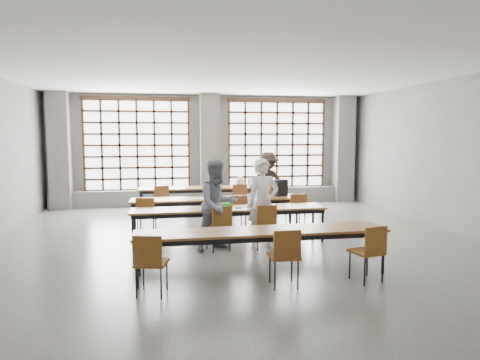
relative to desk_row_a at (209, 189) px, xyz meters
name	(u,v)px	position (x,y,z in m)	size (l,w,h in m)	color
floor	(238,245)	(0.16, -3.86, -0.66)	(11.00, 11.00, 0.00)	#4E4E4B
ceiling	(238,68)	(0.16, -3.86, 2.84)	(11.00, 11.00, 0.00)	silver
wall_back	(209,150)	(0.16, 1.64, 1.09)	(10.00, 10.00, 0.00)	#5B5B59
wall_front	(368,201)	(0.16, -9.36, 1.09)	(10.00, 10.00, 0.00)	#5B5B59
wall_right	(463,157)	(5.16, -3.86, 1.09)	(11.00, 11.00, 0.00)	#5B5B59
column_left	(60,151)	(-4.34, 1.36, 1.09)	(0.60, 0.55, 3.50)	#595956
column_mid	(210,150)	(0.16, 1.36, 1.09)	(0.60, 0.55, 3.50)	#595956
column_right	(343,149)	(4.66, 1.36, 1.09)	(0.60, 0.55, 3.50)	#595956
window_left	(137,145)	(-2.09, 1.56, 1.24)	(3.32, 0.12, 3.00)	white
window_right	(277,145)	(2.41, 1.56, 1.24)	(3.32, 0.12, 3.00)	white
sill_ledge	(210,196)	(0.16, 1.44, -0.41)	(9.80, 0.35, 0.50)	#595956
desk_row_a	(209,189)	(0.00, 0.00, 0.00)	(4.00, 0.70, 0.73)	brown
desk_row_b	(216,201)	(-0.07, -2.16, 0.00)	(4.00, 0.70, 0.73)	brown
desk_row_c	(229,211)	(0.03, -3.58, 0.00)	(4.00, 0.70, 0.73)	brown
desk_row_d	(262,234)	(0.23, -5.72, 0.00)	(4.00, 0.70, 0.73)	brown
chair_back_left	(161,198)	(-1.38, -0.63, -0.13)	(0.51, 0.51, 0.88)	brown
chair_back_mid	(240,196)	(0.79, -0.63, -0.13)	(0.49, 0.49, 0.88)	brown
chair_back_right	(269,195)	(1.60, -0.63, -0.13)	(0.42, 0.43, 0.88)	brown
chair_mid_left	(146,213)	(-1.68, -2.78, -0.13)	(0.46, 0.47, 0.88)	brown
chair_mid_centre	(237,210)	(0.34, -2.78, -0.13)	(0.47, 0.47, 0.88)	brown
chair_mid_right	(297,208)	(1.73, -2.79, -0.13)	(0.44, 0.44, 0.88)	brown
chair_front_left	(220,224)	(-0.25, -4.21, -0.13)	(0.51, 0.52, 0.88)	brown
chair_front_right	(265,222)	(0.64, -4.21, -0.13)	(0.45, 0.46, 0.88)	brown
chair_near_left	(150,258)	(-1.49, -6.35, -0.13)	(0.51, 0.51, 0.88)	brown
chair_near_mid	(285,252)	(0.43, -6.35, -0.13)	(0.43, 0.44, 0.88)	brown
chair_near_right	(370,248)	(1.75, -6.35, -0.13)	(0.51, 0.51, 0.88)	brown
student_male	(263,203)	(0.63, -4.08, 0.22)	(0.64, 0.42, 1.76)	white
student_female	(218,205)	(-0.27, -4.08, 0.22)	(0.86, 0.67, 1.76)	navy
student_back	(268,183)	(1.60, -0.50, 0.21)	(1.12, 0.65, 1.74)	black
laptop_front	(255,203)	(0.61, -3.48, 0.13)	(0.45, 0.42, 0.26)	#B3B3B8
laptop_back	(254,184)	(1.35, 0.11, 0.13)	(0.37, 0.31, 0.26)	#B0B0B5
mouse	(274,206)	(0.98, -3.60, 0.08)	(0.10, 0.06, 0.04)	silver
green_box	(226,205)	(-0.02, -3.50, 0.11)	(0.25, 0.09, 0.09)	green
phone	(239,208)	(0.21, -3.68, 0.07)	(0.13, 0.06, 0.01)	black
paper_sheet_a	(191,198)	(-0.67, -2.11, 0.07)	(0.30, 0.21, 0.00)	silver
paper_sheet_b	(204,198)	(-0.37, -2.21, 0.07)	(0.30, 0.21, 0.00)	white
paper_sheet_c	(220,198)	(0.03, -2.16, 0.07)	(0.30, 0.21, 0.00)	white
backpack	(280,188)	(1.53, -2.11, 0.27)	(0.32, 0.20, 0.40)	black
plastic_bag	(240,181)	(0.90, 0.05, 0.21)	(0.26, 0.21, 0.29)	white
red_pouch	(152,259)	(-1.47, -6.27, -0.16)	(0.20, 0.08, 0.06)	#A6141B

